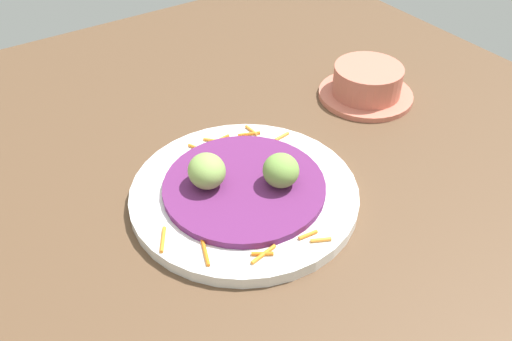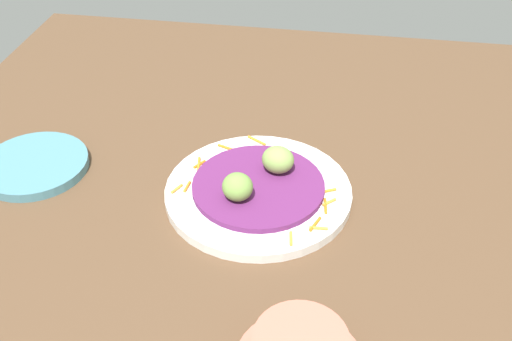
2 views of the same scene
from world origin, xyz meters
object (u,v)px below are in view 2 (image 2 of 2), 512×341
Objects in this scene: guac_scoop_left at (278,160)px; side_plate_small at (34,166)px; main_plate at (258,192)px; guac_scoop_center at (238,187)px.

side_plate_small is (-2.90, 36.15, -3.46)cm from guac_scoop_left.
side_plate_small is (0.54, 33.90, 0.00)cm from main_plate.
guac_scoop_center is 32.08cm from side_plate_small.
guac_scoop_left is at bearing -33.20° from guac_scoop_center.
side_plate_small is at bearing 94.59° from guac_scoop_left.
main_plate is at bearing 146.80° from guac_scoop_left.
guac_scoop_center is (-3.44, 2.25, 3.46)cm from main_plate.
guac_scoop_left is at bearing -85.41° from side_plate_small.
main_plate is 5.66× the size of guac_scoop_left.
main_plate is 6.20× the size of guac_scoop_center.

